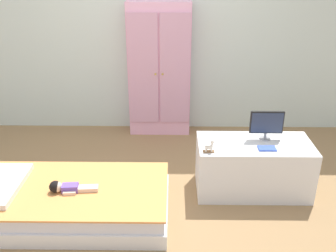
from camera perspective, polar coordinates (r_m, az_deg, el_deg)
ground_plane at (r=3.53m, az=-5.35°, el=-10.65°), size 10.00×10.00×0.02m
back_wall at (r=4.51m, az=-4.00°, el=15.94°), size 6.40×0.05×2.70m
bed at (r=3.32m, az=-13.95°, el=-10.93°), size 1.57×0.87×0.26m
pillow at (r=3.43m, az=-23.80°, el=-8.13°), size 0.32×0.62×0.05m
doll at (r=3.20m, az=-15.33°, el=-8.92°), size 0.39×0.14×0.10m
wardrobe at (r=4.45m, az=-1.31°, el=8.36°), size 0.72×0.28×1.55m
tv_stand at (r=3.56m, az=12.68°, el=-6.03°), size 1.01×0.50×0.49m
tv_monitor at (r=3.48m, az=14.65°, el=0.38°), size 0.30×0.10×0.27m
rocking_horse_toy at (r=3.20m, az=6.32°, el=-3.09°), size 0.10×0.04×0.12m
book_blue at (r=3.36m, az=14.69°, el=-3.29°), size 0.15×0.09×0.01m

